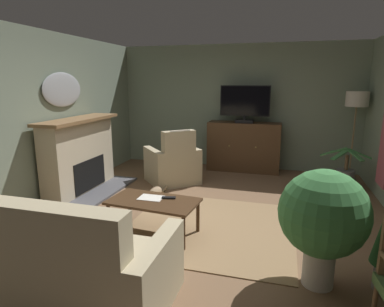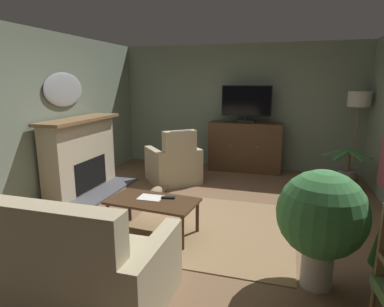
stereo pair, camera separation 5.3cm
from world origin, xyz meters
The scene contains 17 objects.
ground_plane centered at (0.00, 0.00, -0.02)m, with size 5.70×6.77×0.04m, color brown.
wall_back centered at (0.00, 3.14, 1.32)m, with size 5.70×0.10×2.64m, color gray.
wall_left centered at (-2.60, 0.00, 1.32)m, with size 0.10×6.77×2.64m, color gray.
rug_central centered at (0.17, -0.12, 0.01)m, with size 2.13×2.05×0.01m, color #8E704C.
fireplace centered at (-2.28, 0.68, 0.60)m, with size 0.84×1.77×1.27m.
wall_mirror_oval centered at (-2.52, 0.68, 1.73)m, with size 0.06×0.97×0.56m, color #B2B7BF.
tv_cabinet centered at (0.23, 2.79, 0.49)m, with size 1.50×0.47×1.03m.
television centered at (0.23, 2.73, 1.43)m, with size 1.01×0.20×0.75m.
coffee_table centered at (-0.47, -0.48, 0.40)m, with size 1.14×0.68×0.45m.
tv_remote centered at (-0.31, -0.38, 0.46)m, with size 0.17×0.05×0.02m, color black.
folded_newspaper centered at (-0.53, -0.42, 0.45)m, with size 0.30×0.22×0.01m, color silver.
sofa_floral centered at (-0.59, -1.86, 0.33)m, with size 1.54×0.93×1.00m.
armchair_angled_to_table centered at (-0.93, 1.59, 0.34)m, with size 1.18×1.18×1.04m.
potted_plant_small_fern_corner centered at (1.40, -1.03, 0.69)m, with size 0.80×0.80×1.12m.
potted_plant_on_hearth_side centered at (2.08, 1.88, 0.26)m, with size 0.80×0.87×0.78m.
cat centered at (-0.95, 0.70, 0.09)m, with size 0.19×0.70×0.19m.
floor_lamp centered at (2.29, 2.70, 1.45)m, with size 0.40×0.40×1.69m.
Camera 1 is at (1.01, -3.97, 1.88)m, focal length 30.42 mm.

